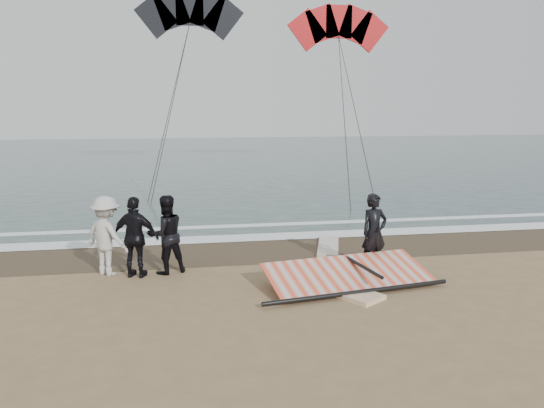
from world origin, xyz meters
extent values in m
plane|color=#8C704C|center=(0.00, 0.00, 0.00)|extent=(120.00, 120.00, 0.00)
cube|color=#233838|center=(0.00, 33.00, 0.01)|extent=(120.00, 54.00, 0.02)
cube|color=#4C3D2B|center=(0.00, 4.50, 0.01)|extent=(120.00, 2.80, 0.01)
cube|color=white|center=(0.00, 5.90, 0.03)|extent=(120.00, 0.90, 0.01)
cube|color=white|center=(0.00, 7.60, 0.03)|extent=(120.00, 0.45, 0.01)
imported|color=black|center=(1.68, 2.18, 0.96)|extent=(0.80, 0.62, 1.93)
cube|color=white|center=(0.26, 1.03, 0.05)|extent=(1.97, 2.51, 0.10)
cube|color=beige|center=(1.16, 4.43, 0.04)|extent=(1.17, 2.22, 0.09)
imported|color=black|center=(-3.37, 2.82, 0.96)|extent=(1.14, 1.02, 1.93)
imported|color=black|center=(-4.07, 2.62, 0.97)|extent=(1.23, 0.81, 1.94)
imported|color=beige|center=(-4.77, 2.92, 0.96)|extent=(1.42, 1.33, 1.93)
cube|color=black|center=(0.51, 1.78, 0.05)|extent=(2.64, 1.03, 0.10)
cube|color=#F84D29|center=(0.71, 1.18, 0.30)|extent=(3.95, 2.05, 0.40)
cylinder|color=black|center=(0.71, 0.40, 0.11)|extent=(4.32, 0.81, 0.10)
cylinder|color=black|center=(1.01, 1.18, 0.45)|extent=(0.39, 1.87, 0.08)
cylinder|color=#262626|center=(5.17, 16.29, 4.23)|extent=(0.04, 0.04, 16.86)
cylinder|color=#262626|center=(5.73, 16.38, 4.23)|extent=(0.04, 0.04, 16.50)
cylinder|color=#262626|center=(-3.25, 17.48, 4.46)|extent=(0.04, 0.04, 13.82)
cylinder|color=#262626|center=(-3.32, 17.68, 4.46)|extent=(0.04, 0.04, 13.55)
camera|label=1|loc=(-2.93, -9.92, 4.01)|focal=35.00mm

